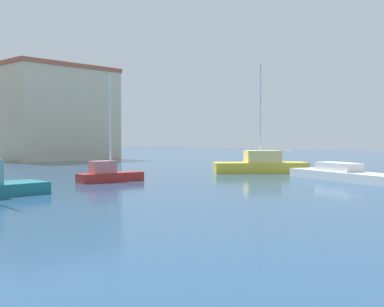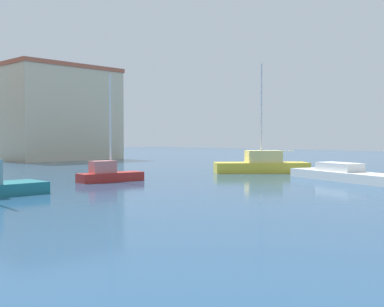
% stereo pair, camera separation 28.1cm
% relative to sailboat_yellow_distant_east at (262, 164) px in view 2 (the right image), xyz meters
% --- Properties ---
extents(water, '(160.00, 160.00, 0.00)m').
position_rel_sailboat_yellow_distant_east_xyz_m(water, '(-17.22, 2.65, -0.65)').
color(water, navy).
rests_on(water, ground).
extents(sailboat_yellow_distant_east, '(6.94, 6.59, 8.46)m').
position_rel_sailboat_yellow_distant_east_xyz_m(sailboat_yellow_distant_east, '(0.00, 0.00, 0.00)').
color(sailboat_yellow_distant_east, gold).
rests_on(sailboat_yellow_distant_east, water).
extents(sailboat_red_center_channel, '(4.28, 1.87, 6.68)m').
position_rel_sailboat_yellow_distant_east_xyz_m(sailboat_red_center_channel, '(-12.89, 2.44, -0.13)').
color(sailboat_red_center_channel, '#B22823').
rests_on(sailboat_red_center_channel, water).
extents(motorboat_white_far_left, '(4.93, 8.53, 1.11)m').
position_rel_sailboat_yellow_distant_east_xyz_m(motorboat_white_far_left, '(-2.12, -7.80, -0.25)').
color(motorboat_white_far_left, white).
rests_on(motorboat_white_far_left, water).
extents(waterfront_apartments, '(11.19, 8.30, 6.75)m').
position_rel_sailboat_yellow_distant_east_xyz_m(waterfront_apartments, '(1.06, 32.00, 2.74)').
color(waterfront_apartments, beige).
rests_on(waterfront_apartments, ground).
extents(warehouse_block, '(13.57, 9.44, 11.36)m').
position_rel_sailboat_yellow_distant_east_xyz_m(warehouse_block, '(0.70, 31.00, 5.04)').
color(warehouse_block, beige).
rests_on(warehouse_block, ground).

